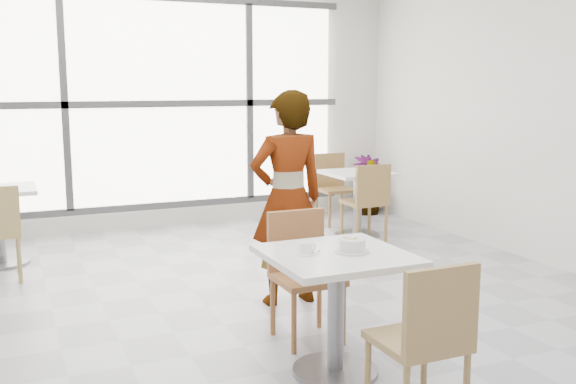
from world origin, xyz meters
name	(u,v)px	position (x,y,z in m)	size (l,w,h in m)	color
floor	(272,318)	(0.00, 0.00, 0.00)	(7.00, 7.00, 0.00)	#9E9EA5
wall_back	(161,104)	(0.00, 3.50, 1.50)	(6.00, 6.00, 0.00)	silver
window	(162,104)	(0.00, 3.44, 1.50)	(4.60, 0.07, 2.52)	white
main_table	(336,290)	(-0.01, -1.04, 0.52)	(0.80, 0.80, 0.75)	silver
chair_near	(427,333)	(0.11, -1.78, 0.50)	(0.42, 0.42, 0.87)	olive
chair_far	(302,266)	(0.06, -0.41, 0.50)	(0.42, 0.42, 0.87)	#915A32
oatmeal_bowl	(352,245)	(0.08, -1.06, 0.79)	(0.21, 0.21, 0.10)	silver
coffee_cup	(306,249)	(-0.19, -0.99, 0.78)	(0.16, 0.13, 0.07)	white
person	(287,199)	(0.25, 0.28, 0.84)	(0.61, 0.40, 1.69)	black
bg_table_right	(358,194)	(1.91, 2.09, 0.49)	(0.70, 0.70, 0.75)	white
bg_chair_right_near	(368,197)	(1.88, 1.81, 0.50)	(0.42, 0.42, 0.87)	olive
bg_chair_right_far	(333,183)	(2.01, 2.87, 0.50)	(0.42, 0.42, 0.87)	brown
plant_right	(367,185)	(2.70, 3.20, 0.39)	(0.44, 0.44, 0.79)	#507D45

